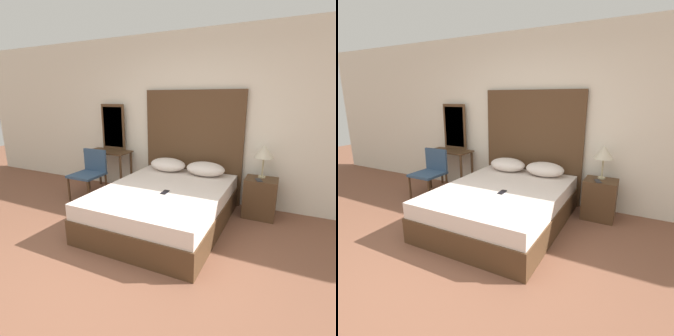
# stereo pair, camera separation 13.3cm
# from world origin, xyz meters

# --- Properties ---
(ground_plane) EXTENTS (16.00, 16.00, 0.00)m
(ground_plane) POSITION_xyz_m (0.00, 0.00, 0.00)
(ground_plane) COLOR brown
(wall_back) EXTENTS (10.00, 0.06, 2.70)m
(wall_back) POSITION_xyz_m (0.00, 2.56, 1.35)
(wall_back) COLOR silver
(wall_back) RESTS_ON ground_plane
(bed) EXTENTS (1.58, 2.04, 0.51)m
(bed) POSITION_xyz_m (-0.02, 1.44, 0.25)
(bed) COLOR #4C331E
(bed) RESTS_ON ground_plane
(headboard) EXTENTS (1.66, 0.05, 1.81)m
(headboard) POSITION_xyz_m (-0.02, 2.49, 0.90)
(headboard) COLOR #4C331E
(headboard) RESTS_ON ground_plane
(pillow_left) EXTENTS (0.60, 0.39, 0.22)m
(pillow_left) POSITION_xyz_m (-0.34, 2.22, 0.62)
(pillow_left) COLOR silver
(pillow_left) RESTS_ON bed
(pillow_right) EXTENTS (0.60, 0.39, 0.22)m
(pillow_right) POSITION_xyz_m (0.30, 2.22, 0.62)
(pillow_right) COLOR silver
(pillow_right) RESTS_ON bed
(phone_on_bed) EXTENTS (0.08, 0.15, 0.01)m
(phone_on_bed) POSITION_xyz_m (0.07, 1.27, 0.52)
(phone_on_bed) COLOR black
(phone_on_bed) RESTS_ON bed
(nightstand) EXTENTS (0.44, 0.37, 0.57)m
(nightstand) POSITION_xyz_m (1.14, 2.21, 0.29)
(nightstand) COLOR #4C331E
(nightstand) RESTS_ON ground_plane
(table_lamp) EXTENTS (0.27, 0.27, 0.47)m
(table_lamp) POSITION_xyz_m (1.13, 2.28, 0.95)
(table_lamp) COLOR tan
(table_lamp) RESTS_ON nightstand
(phone_on_nightstand) EXTENTS (0.12, 0.17, 0.01)m
(phone_on_nightstand) POSITION_xyz_m (1.11, 2.11, 0.58)
(phone_on_nightstand) COLOR #232328
(phone_on_nightstand) RESTS_ON nightstand
(vanity_desk) EXTENTS (0.82, 0.41, 0.74)m
(vanity_desk) POSITION_xyz_m (-1.56, 2.25, 0.58)
(vanity_desk) COLOR #4C331E
(vanity_desk) RESTS_ON ground_plane
(vanity_mirror) EXTENTS (0.49, 0.03, 0.83)m
(vanity_mirror) POSITION_xyz_m (-1.56, 2.43, 1.16)
(vanity_mirror) COLOR #4C331E
(vanity_mirror) RESTS_ON vanity_desk
(chair) EXTENTS (0.49, 0.50, 0.82)m
(chair) POSITION_xyz_m (-1.61, 1.78, 0.48)
(chair) COLOR #334C6B
(chair) RESTS_ON ground_plane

